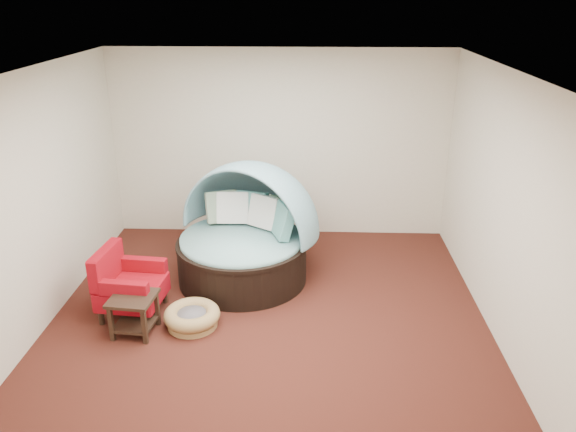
{
  "coord_description": "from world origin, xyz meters",
  "views": [
    {
      "loc": [
        0.45,
        -5.61,
        3.55
      ],
      "look_at": [
        0.2,
        0.6,
        1.03
      ],
      "focal_mm": 35.0,
      "sensor_mm": 36.0,
      "label": 1
    }
  ],
  "objects_px": {
    "pet_basket": "(192,317)",
    "canopy_daybed": "(246,227)",
    "red_armchair": "(127,284)",
    "side_table": "(134,309)"
  },
  "relations": [
    {
      "from": "canopy_daybed",
      "to": "red_armchair",
      "type": "xyz_separation_m",
      "value": [
        -1.28,
        -0.96,
        -0.34
      ]
    },
    {
      "from": "pet_basket",
      "to": "canopy_daybed",
      "type": "bearing_deg",
      "value": 68.04
    },
    {
      "from": "red_armchair",
      "to": "canopy_daybed",
      "type": "bearing_deg",
      "value": 42.66
    },
    {
      "from": "red_armchair",
      "to": "pet_basket",
      "type": "bearing_deg",
      "value": -11.81
    },
    {
      "from": "pet_basket",
      "to": "side_table",
      "type": "height_order",
      "value": "side_table"
    },
    {
      "from": "red_armchair",
      "to": "side_table",
      "type": "xyz_separation_m",
      "value": [
        0.19,
        -0.4,
        -0.08
      ]
    },
    {
      "from": "canopy_daybed",
      "to": "pet_basket",
      "type": "height_order",
      "value": "canopy_daybed"
    },
    {
      "from": "canopy_daybed",
      "to": "pet_basket",
      "type": "distance_m",
      "value": 1.44
    },
    {
      "from": "canopy_daybed",
      "to": "pet_basket",
      "type": "bearing_deg",
      "value": -87.04
    },
    {
      "from": "pet_basket",
      "to": "red_armchair",
      "type": "relative_size",
      "value": 0.87
    }
  ]
}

